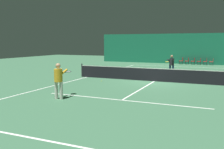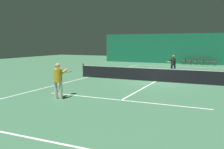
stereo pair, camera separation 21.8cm
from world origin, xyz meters
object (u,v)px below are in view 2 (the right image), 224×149
Objects in this scene: player_near at (58,78)px; courtside_chair_4 at (209,61)px; player_far at (173,64)px; courtside_chair_1 at (190,61)px; tennis_ball at (102,81)px; courtside_chair_0 at (184,60)px; courtside_chair_3 at (202,61)px; tennis_net at (156,74)px; courtside_chair_5 at (215,61)px; courtside_chair_2 at (196,61)px.

courtside_chair_4 is at bearing -19.23° from player_near.
courtside_chair_1 is at bearing -168.47° from player_far.
tennis_ball is (-3.89, -5.54, -0.96)m from player_far.
courtside_chair_0 is 12.73× the size of tennis_ball.
courtside_chair_3 is at bearing -17.50° from player_near.
courtside_chair_0 is 0.72m from courtside_chair_1.
tennis_net reaches higher than tennis_ball.
player_near is at bearing -6.61° from courtside_chair_0.
player_far is (3.38, 11.34, -0.04)m from player_near.
courtside_chair_0 is at bearing -12.20° from player_near.
tennis_net is 3.80m from tennis_ball.
courtside_chair_1 is at bearing -13.99° from player_near.
courtside_chair_0 is 1.00× the size of courtside_chair_5.
player_far is 11.48m from courtside_chair_0.
courtside_chair_0 is at bearing -90.00° from courtside_chair_3.
courtside_chair_4 is at bearing 70.43° from tennis_ball.
player_far reaches higher than tennis_ball.
courtside_chair_3 is at bearing -175.66° from player_far.
courtside_chair_0 is (2.64, 22.79, -0.54)m from player_near.
tennis_ball is (-6.76, -16.99, -0.45)m from courtside_chair_5.
tennis_net is 14.29× the size of courtside_chair_0.
courtside_chair_4 is 18.03m from tennis_ball.
courtside_chair_4 and courtside_chair_5 have the same top height.
courtside_chair_5 is at bearing 77.82° from tennis_net.
player_near is 23.16m from courtside_chair_2.
courtside_chair_4 is at bearing -90.00° from courtside_chair_5.
tennis_ball is at bearing -19.57° from courtside_chair_4.
courtside_chair_0 is (-0.74, 11.45, -0.50)m from player_far.
courtside_chair_4 is (2.17, 0.00, 0.00)m from courtside_chair_1.
player_near reaches higher than player_far.
player_near is 2.10× the size of courtside_chair_5.
courtside_chair_0 and courtside_chair_3 have the same top height.
courtside_chair_4 is (1.44, 0.00, 0.00)m from courtside_chair_2.
player_near reaches higher than tennis_ball.
player_near is 2.10× the size of courtside_chair_2.
courtside_chair_0 is at bearing -90.00° from courtside_chair_4.
courtside_chair_3 is at bearing 83.03° from tennis_net.
player_near is 23.04m from courtside_chair_1.
player_far reaches higher than courtside_chair_5.
courtside_chair_1 is at bearing -90.00° from courtside_chair_3.
player_near is at bearing -13.64° from courtside_chair_4.
player_far is at bearing 3.71° from courtside_chair_0.
courtside_chair_4 is (5.53, 22.79, -0.54)m from player_near.
courtside_chair_1 is (-0.02, 11.45, -0.50)m from player_far.
courtside_chair_1 is (3.36, 22.79, -0.54)m from player_near.
courtside_chair_1 is 1.00× the size of courtside_chair_4.
player_near is 26.67× the size of tennis_ball.
courtside_chair_4 is at bearing 80.40° from tennis_net.
tennis_ball is at bearing -0.57° from player_near.
tennis_ball is at bearing -12.85° from courtside_chair_1.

